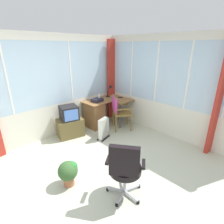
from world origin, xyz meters
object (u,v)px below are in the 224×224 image
object	(u,v)px
desk_lamp	(110,89)
tv_on_stand	(70,123)
tv_remote	(120,97)
paper_tray	(97,100)
desk	(96,113)
potted_plant	(69,171)
office_chair	(125,167)
wooden_armchair	(118,108)
spray_bottle	(99,97)
space_heater	(104,128)

from	to	relation	value
desk_lamp	tv_on_stand	world-z (taller)	desk_lamp
desk_lamp	tv_remote	distance (m)	0.41
paper_tray	desk	bearing A→B (deg)	169.78
tv_remote	tv_on_stand	world-z (taller)	tv_on_stand
tv_remote	potted_plant	world-z (taller)	tv_remote
office_chair	desk	bearing A→B (deg)	59.29
office_chair	desk_lamp	bearing A→B (deg)	49.38
desk_lamp	wooden_armchair	xyz separation A→B (m)	(-0.38, -0.67, -0.38)
desk	wooden_armchair	world-z (taller)	wooden_armchair
paper_tray	office_chair	size ratio (longest dim) A/B	0.30
spray_bottle	paper_tray	bearing A→B (deg)	-159.51
wooden_armchair	potted_plant	size ratio (longest dim) A/B	2.17
desk_lamp	potted_plant	size ratio (longest dim) A/B	0.83
paper_tray	office_chair	xyz separation A→B (m)	(-1.44, -2.32, -0.23)
tv_on_stand	potted_plant	size ratio (longest dim) A/B	1.85
tv_remote	office_chair	xyz separation A→B (m)	(-2.19, -2.11, -0.20)
tv_remote	office_chair	size ratio (longest dim) A/B	0.15
tv_remote	tv_on_stand	size ratio (longest dim) A/B	0.18
spray_bottle	tv_on_stand	size ratio (longest dim) A/B	0.26
paper_tray	wooden_armchair	distance (m)	0.65
space_heater	potted_plant	bearing A→B (deg)	-152.52
desk_lamp	office_chair	size ratio (longest dim) A/B	0.38
tv_remote	spray_bottle	size ratio (longest dim) A/B	0.69
desk_lamp	paper_tray	distance (m)	0.68
tv_remote	tv_on_stand	bearing A→B (deg)	138.33
desk	desk_lamp	xyz separation A→B (m)	(0.70, 0.10, 0.59)
wooden_armchair	space_heater	size ratio (longest dim) A/B	1.77
desk_lamp	tv_on_stand	distance (m)	1.69
space_heater	potted_plant	distance (m)	1.71
spray_bottle	office_chair	bearing A→B (deg)	-123.38
wooden_armchair	office_chair	distance (m)	2.45
spray_bottle	wooden_armchair	distance (m)	0.67
office_chair	space_heater	xyz separation A→B (m)	(1.06, 1.63, -0.29)
desk	spray_bottle	bearing A→B (deg)	10.06
paper_tray	space_heater	world-z (taller)	paper_tray
spray_bottle	potted_plant	distance (m)	2.59
desk	tv_on_stand	bearing A→B (deg)	179.19
desk_lamp	tv_on_stand	bearing A→B (deg)	-176.79
tv_on_stand	space_heater	distance (m)	0.90
desk_lamp	office_chair	distance (m)	3.23
tv_remote	tv_on_stand	xyz separation A→B (m)	(-1.68, 0.23, -0.40)
wooden_armchair	tv_remote	bearing A→B (deg)	36.48
paper_tray	tv_on_stand	bearing A→B (deg)	178.57
office_chair	tv_on_stand	bearing A→B (deg)	77.55
potted_plant	desk_lamp	bearing A→B (deg)	31.98
desk	spray_bottle	xyz separation A→B (m)	(0.17, 0.03, 0.45)
spray_bottle	office_chair	xyz separation A→B (m)	(-1.55, -2.36, -0.29)
wooden_armchair	potted_plant	xyz separation A→B (m)	(-2.17, -0.92, -0.35)
desk_lamp	potted_plant	world-z (taller)	desk_lamp
office_chair	potted_plant	distance (m)	1.00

